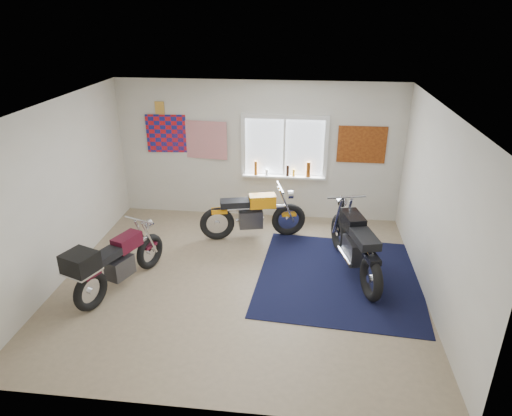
# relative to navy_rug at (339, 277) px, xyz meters

# --- Properties ---
(ground) EXTENTS (5.50, 5.50, 0.00)m
(ground) POSITION_rel_navy_rug_xyz_m (-1.53, -0.28, -0.01)
(ground) COLOR #9E896B
(ground) RESTS_ON ground
(room_shell) EXTENTS (5.50, 5.50, 5.50)m
(room_shell) POSITION_rel_navy_rug_xyz_m (-1.53, -0.28, 1.63)
(room_shell) COLOR white
(room_shell) RESTS_ON ground
(navy_rug) EXTENTS (2.68, 2.77, 0.01)m
(navy_rug) POSITION_rel_navy_rug_xyz_m (0.00, 0.00, 0.00)
(navy_rug) COLOR black
(navy_rug) RESTS_ON ground
(window_assembly) EXTENTS (1.66, 0.17, 1.26)m
(window_assembly) POSITION_rel_navy_rug_xyz_m (-1.03, 2.19, 1.36)
(window_assembly) COLOR white
(window_assembly) RESTS_ON room_shell
(oil_bottles) EXTENTS (1.10, 0.09, 0.30)m
(oil_bottles) POSITION_rel_navy_rug_xyz_m (-0.95, 2.12, 1.02)
(oil_bottles) COLOR #944C15
(oil_bottles) RESTS_ON window_assembly
(flag_display) EXTENTS (1.60, 0.10, 1.17)m
(flag_display) POSITION_rel_navy_rug_xyz_m (-3.43, 2.20, 2.14)
(flag_display) COLOR red
(flag_display) RESTS_ON room_shell
(triumph_poster) EXTENTS (0.90, 0.03, 0.70)m
(triumph_poster) POSITION_rel_navy_rug_xyz_m (0.42, 2.20, 1.54)
(triumph_poster) COLOR #A54C14
(triumph_poster) RESTS_ON room_shell
(yellow_triumph) EXTENTS (1.92, 0.70, 0.98)m
(yellow_triumph) POSITION_rel_navy_rug_xyz_m (-1.52, 1.22, 0.43)
(yellow_triumph) COLOR black
(yellow_triumph) RESTS_ON ground
(black_chrome_bike) EXTENTS (0.80, 2.11, 1.10)m
(black_chrome_bike) POSITION_rel_navy_rug_xyz_m (0.22, 0.20, 0.48)
(black_chrome_bike) COLOR black
(black_chrome_bike) RESTS_ON navy_rug
(maroon_tourer) EXTENTS (0.95, 1.81, 0.94)m
(maroon_tourer) POSITION_rel_navy_rug_xyz_m (-3.34, -0.76, 0.48)
(maroon_tourer) COLOR black
(maroon_tourer) RESTS_ON ground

